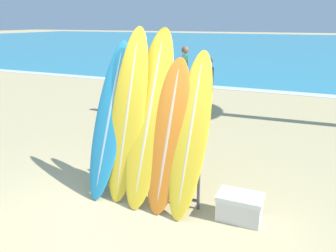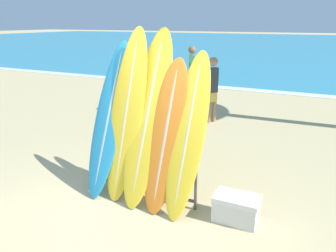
% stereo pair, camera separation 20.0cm
% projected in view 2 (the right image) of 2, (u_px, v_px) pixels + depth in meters
% --- Properties ---
extents(ground_plane, '(160.00, 160.00, 0.00)m').
position_uv_depth(ground_plane, '(125.00, 222.00, 4.29)').
color(ground_plane, tan).
extents(ocean_water, '(120.00, 60.00, 0.01)m').
position_uv_depth(ocean_water, '(309.00, 44.00, 37.48)').
color(ocean_water, teal).
rests_on(ocean_water, ground_plane).
extents(surfboard_rack, '(1.65, 0.04, 0.86)m').
position_uv_depth(surfboard_rack, '(144.00, 168.00, 4.77)').
color(surfboard_rack, '#47474C').
rests_on(surfboard_rack, ground_plane).
extents(surfboard_slot_0, '(0.48, 1.07, 2.25)m').
position_uv_depth(surfboard_slot_0, '(109.00, 118.00, 4.92)').
color(surfboard_slot_0, teal).
rests_on(surfboard_slot_0, ground_plane).
extents(surfboard_slot_1, '(0.54, 0.93, 2.46)m').
position_uv_depth(surfboard_slot_1, '(127.00, 114.00, 4.77)').
color(surfboard_slot_1, yellow).
rests_on(surfboard_slot_1, ground_plane).
extents(surfboard_slot_2, '(0.58, 1.15, 2.44)m').
position_uv_depth(surfboard_slot_2, '(148.00, 116.00, 4.66)').
color(surfboard_slot_2, yellow).
rests_on(surfboard_slot_2, ground_plane).
extents(surfboard_slot_3, '(0.52, 0.93, 2.05)m').
position_uv_depth(surfboard_slot_3, '(166.00, 135.00, 4.50)').
color(surfboard_slot_3, orange).
rests_on(surfboard_slot_3, ground_plane).
extents(surfboard_slot_4, '(0.48, 1.03, 2.15)m').
position_uv_depth(surfboard_slot_4, '(188.00, 134.00, 4.38)').
color(surfboard_slot_4, yellow).
rests_on(surfboard_slot_4, ground_plane).
extents(person_near_water, '(0.27, 0.29, 1.67)m').
position_uv_depth(person_near_water, '(212.00, 88.00, 8.27)').
color(person_near_water, '#A87A5B').
rests_on(person_near_water, ground_plane).
extents(person_mid_beach, '(0.26, 0.30, 1.77)m').
position_uv_depth(person_mid_beach, '(192.00, 72.00, 10.45)').
color(person_mid_beach, '#846047').
rests_on(person_mid_beach, ground_plane).
extents(person_far_left, '(0.27, 0.29, 1.70)m').
position_uv_depth(person_far_left, '(145.00, 82.00, 9.00)').
color(person_far_left, beige).
rests_on(person_far_left, ground_plane).
extents(cooler_box, '(0.58, 0.38, 0.36)m').
position_uv_depth(cooler_box, '(236.00, 208.00, 4.27)').
color(cooler_box, silver).
rests_on(cooler_box, ground_plane).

